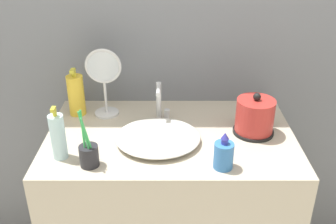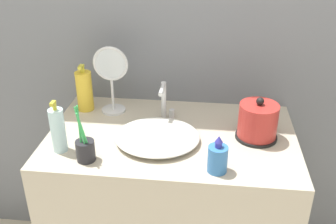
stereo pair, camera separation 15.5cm
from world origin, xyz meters
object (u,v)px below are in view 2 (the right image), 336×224
at_px(toothbrush_cup, 85,149).
at_px(lotion_bottle, 84,91).
at_px(electric_kettle, 258,123).
at_px(vanity_mirror, 111,76).
at_px(faucet, 165,100).
at_px(mouthwash_bottle, 58,130).
at_px(shampoo_bottle, 218,158).

bearing_deg(toothbrush_cup, lotion_bottle, 107.11).
distance_m(toothbrush_cup, lotion_bottle, 0.42).
relative_size(electric_kettle, vanity_mirror, 0.58).
bearing_deg(faucet, vanity_mirror, 168.40).
height_order(faucet, electric_kettle, electric_kettle).
bearing_deg(faucet, mouthwash_bottle, -140.88).
xyz_separation_m(toothbrush_cup, vanity_mirror, (0.01, 0.39, 0.12)).
xyz_separation_m(electric_kettle, mouthwash_bottle, (-0.74, -0.18, 0.02)).
distance_m(toothbrush_cup, mouthwash_bottle, 0.13).
distance_m(faucet, vanity_mirror, 0.26).
bearing_deg(mouthwash_bottle, faucet, 39.12).
bearing_deg(lotion_bottle, faucet, -8.03).
relative_size(faucet, vanity_mirror, 0.55).
relative_size(shampoo_bottle, mouthwash_bottle, 0.68).
bearing_deg(vanity_mirror, faucet, -11.60).
bearing_deg(mouthwash_bottle, vanity_mirror, 70.45).
height_order(electric_kettle, lotion_bottle, lotion_bottle).
bearing_deg(faucet, lotion_bottle, 171.97).
xyz_separation_m(faucet, shampoo_bottle, (0.23, -0.36, -0.04)).
xyz_separation_m(faucet, electric_kettle, (0.38, -0.12, -0.02)).
xyz_separation_m(shampoo_bottle, mouthwash_bottle, (-0.59, 0.06, 0.04)).
bearing_deg(lotion_bottle, toothbrush_cup, -72.89).
bearing_deg(electric_kettle, toothbrush_cup, -159.85).
bearing_deg(faucet, electric_kettle, -16.79).
height_order(faucet, mouthwash_bottle, mouthwash_bottle).
bearing_deg(faucet, toothbrush_cup, -125.39).
bearing_deg(mouthwash_bottle, lotion_bottle, 91.09).
relative_size(shampoo_bottle, vanity_mirror, 0.47).
bearing_deg(toothbrush_cup, vanity_mirror, 89.13).
relative_size(lotion_bottle, vanity_mirror, 0.71).
bearing_deg(shampoo_bottle, electric_kettle, 57.57).
distance_m(mouthwash_bottle, vanity_mirror, 0.37).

